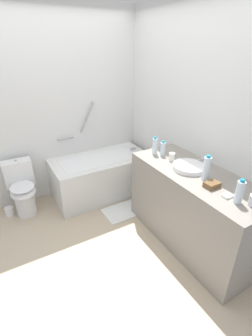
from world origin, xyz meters
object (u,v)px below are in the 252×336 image
Objects in this scene: water_bottle_1 at (240,192)px; water_bottle_3 at (155,146)px; sink_basin at (189,167)px; bath_mat at (129,209)px; water_bottle_0 at (163,149)px; toilet_paper_roll at (9,211)px; bathtub at (101,175)px; amenity_basket at (212,185)px; soap_dish at (228,196)px; drinking_glass_0 at (172,157)px; water_bottle_2 at (207,168)px; toilet at (22,189)px; sink_faucet at (203,162)px.

water_bottle_3 is (-0.01, 1.17, -0.00)m from water_bottle_1.
sink_basin is at bearing 83.43° from water_bottle_1.
bath_mat is (-0.24, 1.39, -0.99)m from water_bottle_1.
water_bottle_3 is at bearing 128.87° from water_bottle_0.
water_bottle_0 is (-0.02, 0.43, 0.06)m from sink_basin.
bathtub is at bearing -4.72° from toilet_paper_roll.
water_bottle_1 reaches higher than water_bottle_0.
bathtub is at bearing 108.66° from sink_basin.
soap_dish is at bearing -91.90° from amenity_basket.
water_bottle_3 is 1.04m from bath_mat.
water_bottle_3 reaches higher than sink_basin.
amenity_basket is at bearing -100.36° from sink_basin.
bathtub reaches higher than drinking_glass_0.
sink_basin is at bearing -86.96° from water_bottle_0.
drinking_glass_0 is (-0.01, 0.50, -0.07)m from water_bottle_2.
sink_basin reaches higher than toilet.
bath_mat is at bearing 133.88° from water_bottle_0.
toilet is 5.24× the size of amenity_basket.
water_bottle_2 is 1.17× the size of water_bottle_3.
water_bottle_3 is (-0.08, 0.51, 0.08)m from sink_basin.
water_bottle_2 is at bearing 79.33° from soap_dish.
toilet is 2.12× the size of sink_basin.
water_bottle_1 is (1.48, -2.06, 0.63)m from toilet.
drinking_glass_0 is 0.66× the size of amenity_basket.
bathtub is at bearing 115.45° from water_bottle_0.
soap_dish is at bearing -79.68° from bath_mat.
water_bottle_1 is at bearing -98.34° from water_bottle_2.
sink_basin is (1.56, -1.40, 0.55)m from toilet.
toilet_paper_roll is (-1.76, 1.17, -0.88)m from drinking_glass_0.
sink_faucet is 0.83× the size of water_bottle_0.
water_bottle_2 reaches higher than bath_mat.
water_bottle_1 is 2.85m from toilet_paper_roll.
water_bottle_1 is 0.29m from amenity_basket.
water_bottle_1 reaches higher than toilet_paper_roll.
water_bottle_0 is at bearing 87.21° from water_bottle_1.
bath_mat is (-0.29, 0.47, -0.93)m from drinking_glass_0.
water_bottle_1 reaches higher than soap_dish.
soap_dish is 0.74× the size of toilet_paper_roll.
water_bottle_0 is at bearing -51.13° from water_bottle_3.
water_bottle_3 is at bearing -66.01° from bathtub.
toilet is 2.00m from drinking_glass_0.
drinking_glass_0 is (-0.23, 0.26, 0.01)m from sink_faucet.
drinking_glass_0 is at bearing 86.33° from soap_dish.
water_bottle_2 is (0.01, -0.67, 0.04)m from water_bottle_0.
bathtub is 1.76m from water_bottle_2.
water_bottle_1 is 1.84× the size of toilet_paper_roll.
water_bottle_1 reaches higher than sink_faucet.
water_bottle_3 is 2.14m from toilet_paper_roll.
water_bottle_3 is at bearing 90.98° from amenity_basket.
amenity_basket is (-0.05, -0.14, -0.10)m from water_bottle_2.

